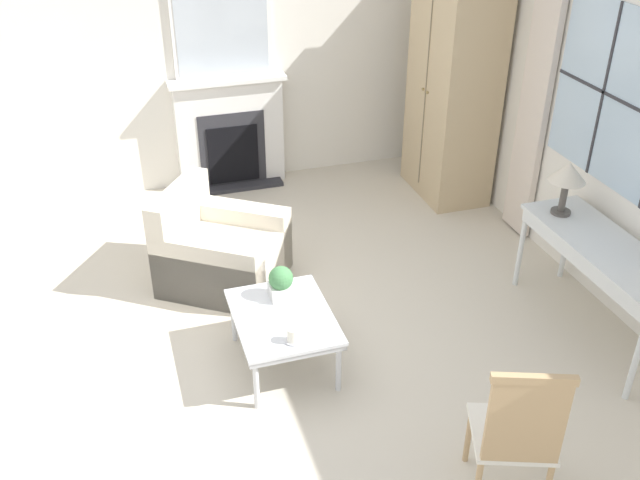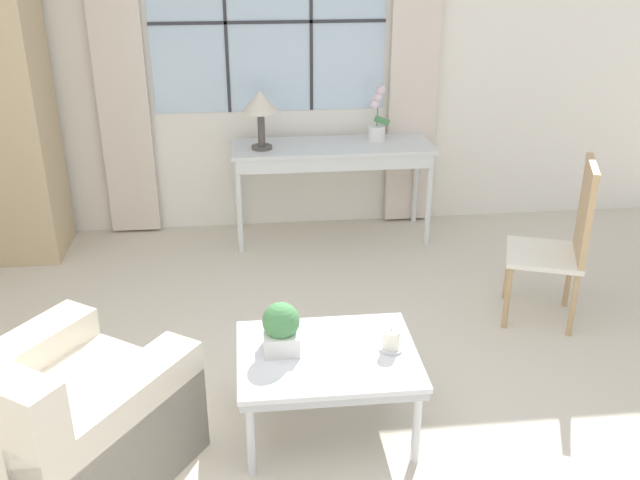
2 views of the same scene
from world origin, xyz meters
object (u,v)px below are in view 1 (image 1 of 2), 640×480
at_px(armchair_upholstered, 220,253).
at_px(armoire, 454,84).
at_px(fireplace, 229,121).
at_px(console_table, 606,256).
at_px(potted_plant_small, 281,283).
at_px(table_lamp, 568,175).
at_px(coffee_table, 283,320).
at_px(pillar_candle, 293,336).
at_px(side_chair_wooden, 518,430).

bearing_deg(armchair_upholstered, armoire, 111.43).
xyz_separation_m(fireplace, armchair_upholstered, (1.85, -0.46, -0.43)).
xyz_separation_m(console_table, potted_plant_small, (-0.53, -2.29, -0.11)).
relative_size(table_lamp, coffee_table, 0.51).
relative_size(armoire, coffee_table, 2.71).
xyz_separation_m(console_table, armchair_upholstered, (-1.51, -2.57, -0.39)).
bearing_deg(console_table, pillar_candle, -90.26).
relative_size(side_chair_wooden, potted_plant_small, 4.16).
bearing_deg(side_chair_wooden, armoire, 159.29).
distance_m(fireplace, console_table, 3.96).
xyz_separation_m(potted_plant_small, pillar_candle, (0.51, -0.05, -0.07)).
bearing_deg(armchair_upholstered, console_table, 59.63).
height_order(table_lamp, potted_plant_small, table_lamp).
bearing_deg(fireplace, table_lamp, 36.11).
xyz_separation_m(fireplace, potted_plant_small, (2.83, -0.19, -0.15)).
distance_m(console_table, potted_plant_small, 2.36).
bearing_deg(coffee_table, fireplace, 175.61).
xyz_separation_m(fireplace, coffee_table, (3.04, -0.23, -0.32)).
height_order(potted_plant_small, pillar_candle, potted_plant_small).
bearing_deg(armchair_upholstered, table_lamp, 68.85).
bearing_deg(potted_plant_small, pillar_candle, -6.07).
relative_size(fireplace, console_table, 1.43).
relative_size(armoire, pillar_candle, 19.63).
relative_size(table_lamp, side_chair_wooden, 0.42).
distance_m(side_chair_wooden, coffee_table, 1.80).
relative_size(table_lamp, armchair_upholstered, 0.35).
xyz_separation_m(armchair_upholstered, coffee_table, (1.19, 0.23, 0.11)).
bearing_deg(armoire, pillar_candle, -42.99).
height_order(console_table, potted_plant_small, console_table).
distance_m(armoire, pillar_candle, 3.48).
bearing_deg(table_lamp, console_table, 5.26).
height_order(armoire, table_lamp, armoire).
xyz_separation_m(fireplace, console_table, (3.35, 2.11, -0.04)).
height_order(side_chair_wooden, potted_plant_small, side_chair_wooden).
distance_m(armchair_upholstered, potted_plant_small, 1.06).
bearing_deg(table_lamp, armchair_upholstered, -111.15).
xyz_separation_m(armoire, pillar_candle, (2.50, -2.33, -0.67)).
height_order(fireplace, armchair_upholstered, fireplace).
xyz_separation_m(side_chair_wooden, coffee_table, (-1.54, -0.90, -0.18)).
bearing_deg(pillar_candle, potted_plant_small, 173.93).
relative_size(fireplace, pillar_candle, 18.48).
distance_m(potted_plant_small, pillar_candle, 0.52).
xyz_separation_m(table_lamp, pillar_candle, (0.52, -2.30, -0.60)).
bearing_deg(table_lamp, side_chair_wooden, -38.22).
distance_m(armchair_upholstered, side_chair_wooden, 2.98).
xyz_separation_m(console_table, coffee_table, (-0.31, -2.34, -0.28)).
distance_m(console_table, side_chair_wooden, 1.89).
distance_m(armoire, potted_plant_small, 3.07).
height_order(console_table, coffee_table, console_table).
xyz_separation_m(armoire, armchair_upholstered, (1.00, -2.55, -0.88)).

